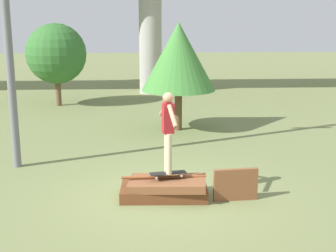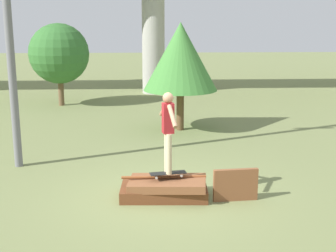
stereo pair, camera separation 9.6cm
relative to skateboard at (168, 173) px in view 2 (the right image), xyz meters
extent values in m
plane|color=olive|center=(-0.08, 0.07, -0.55)|extent=(80.00, 80.00, 0.00)
cube|color=brown|center=(-0.08, 0.07, -0.43)|extent=(1.86, 1.03, 0.24)
cube|color=brown|center=(-0.02, -0.01, -0.22)|extent=(1.71, 1.07, 0.22)
cylinder|color=brown|center=(-0.08, 0.07, -0.10)|extent=(1.79, 0.06, 0.06)
cube|color=brown|center=(1.40, -0.20, -0.21)|extent=(0.94, 0.18, 0.68)
cube|color=black|center=(0.00, 0.00, 0.01)|extent=(0.79, 0.35, 0.01)
cylinder|color=silver|center=(0.25, 0.14, -0.05)|extent=(0.06, 0.04, 0.05)
cylinder|color=silver|center=(0.28, -0.04, -0.05)|extent=(0.06, 0.04, 0.05)
cylinder|color=silver|center=(-0.28, 0.04, -0.05)|extent=(0.06, 0.04, 0.05)
cylinder|color=silver|center=(-0.25, -0.14, -0.05)|extent=(0.06, 0.04, 0.05)
cylinder|color=#C6B78E|center=(-0.02, 0.08, 0.44)|extent=(0.12, 0.12, 0.86)
cylinder|color=#C6B78E|center=(0.02, -0.08, 0.44)|extent=(0.12, 0.12, 0.86)
cube|color=maroon|center=(0.00, 0.00, 1.18)|extent=(0.26, 0.25, 0.62)
sphere|color=#A37556|center=(0.00, 0.00, 1.60)|extent=(0.22, 0.22, 0.22)
cylinder|color=#A37556|center=(-0.07, 0.35, 1.30)|extent=(0.19, 0.57, 0.39)
cylinder|color=#A37556|center=(0.07, -0.35, 1.30)|extent=(0.19, 0.57, 0.39)
cylinder|color=#A8A59E|center=(-0.08, 13.88, 2.39)|extent=(1.10, 1.10, 5.88)
cylinder|color=brown|center=(-4.10, 10.72, 0.02)|extent=(0.24, 0.24, 1.14)
sphere|color=#336B2D|center=(-4.10, 10.72, 1.67)|extent=(2.53, 2.53, 2.53)
cylinder|color=brown|center=(0.69, 6.06, 0.13)|extent=(0.25, 0.25, 1.36)
cone|color=#428438|center=(0.69, 6.06, 1.92)|extent=(2.45, 2.45, 2.21)
camera|label=1|loc=(-0.52, -9.28, 3.22)|focal=50.00mm
camera|label=2|loc=(-0.42, -9.29, 3.22)|focal=50.00mm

